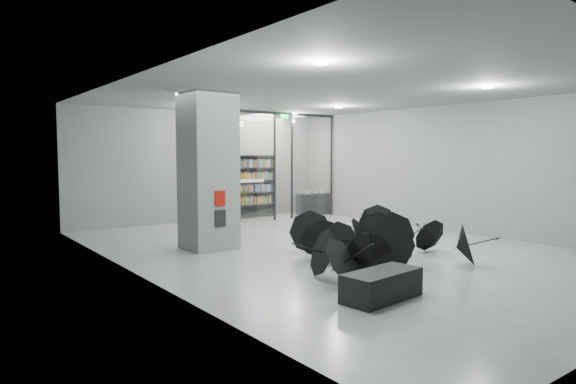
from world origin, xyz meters
TOP-DOWN VIEW (x-y plane):
  - room at (0.00, 0.00)m, footprint 14.00×14.02m
  - column at (-2.50, 2.00)m, footprint 1.20×1.20m
  - fire_cabinet at (-2.50, 1.38)m, footprint 0.28×0.04m
  - info_panel at (-2.50, 1.38)m, footprint 0.30×0.03m
  - exit_sign at (2.40, 5.30)m, footprint 0.30×0.06m
  - glass_partition at (2.39, 5.50)m, footprint 5.06×0.08m
  - bench at (-2.32, -3.81)m, footprint 1.56×0.80m
  - bookshelf at (1.75, 6.75)m, footprint 2.21×0.56m
  - shop_counter at (4.42, 5.99)m, footprint 1.43×0.62m
  - umbrella_cluster at (-0.19, -1.52)m, footprint 5.41×4.47m

SIDE VIEW (x-z plane):
  - bench at x=-2.32m, z-range 0.00..0.48m
  - umbrella_cluster at x=-0.19m, z-range -0.32..0.93m
  - shop_counter at x=4.42m, z-range 0.00..0.85m
  - info_panel at x=-2.50m, z-range 0.64..1.06m
  - bookshelf at x=1.75m, z-range 0.00..2.41m
  - fire_cabinet at x=-2.50m, z-range 1.16..1.54m
  - column at x=-2.50m, z-range 0.00..4.00m
  - glass_partition at x=2.39m, z-range 0.18..4.18m
  - room at x=0.00m, z-range 0.84..4.85m
  - exit_sign at x=2.40m, z-range 3.74..3.90m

